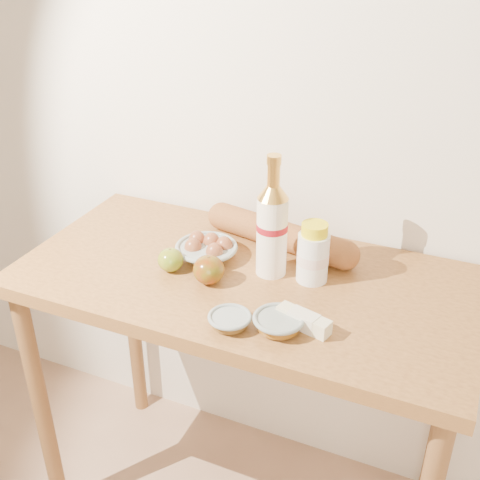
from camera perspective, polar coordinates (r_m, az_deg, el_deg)
name	(u,v)px	position (r m, az deg, el deg)	size (l,w,h in m)	color
back_wall	(292,92)	(1.70, 4.98, 13.78)	(3.50, 0.02, 2.60)	#EFE4D0
table	(244,313)	(1.65, 0.42, -6.96)	(1.20, 0.60, 0.90)	#AB7137
bourbon_bottle	(272,228)	(1.52, 3.06, 1.19)	(0.11, 0.11, 0.33)	white
cream_bottle	(313,254)	(1.53, 6.94, -1.36)	(0.10, 0.10, 0.16)	white
egg_bowl	(207,249)	(1.65, -3.15, -0.87)	(0.17, 0.17, 0.06)	#909D97
baguette	(280,234)	(1.69, 3.78, 0.54)	(0.49, 0.17, 0.08)	#A76633
apple_yellowgreen	(171,260)	(1.59, -6.60, -1.88)	(0.09, 0.09, 0.06)	olive
apple_redgreen_right	(209,270)	(1.53, -2.98, -2.83)	(0.10, 0.10, 0.08)	#950E08
sugar_bowl	(230,320)	(1.39, -0.98, -7.60)	(0.12, 0.12, 0.03)	gray
syrup_bowl	(279,322)	(1.38, 3.69, -7.80)	(0.14, 0.14, 0.03)	gray
butter_stick	(304,320)	(1.39, 6.05, -7.59)	(0.14, 0.07, 0.04)	beige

